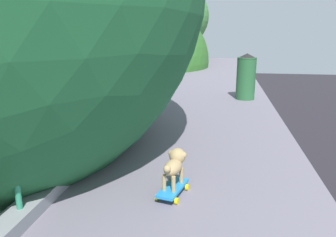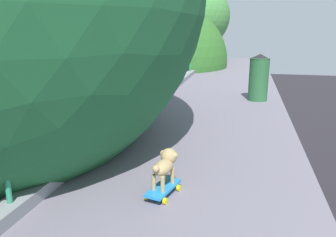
{
  "view_description": "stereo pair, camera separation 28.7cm",
  "coord_description": "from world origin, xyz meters",
  "views": [
    {
      "loc": [
        1.19,
        0.42,
        7.51
      ],
      "look_at": [
        0.61,
        4.19,
        6.49
      ],
      "focal_mm": 36.46,
      "sensor_mm": 36.0,
      "label": 1
    },
    {
      "loc": [
        1.47,
        0.48,
        7.51
      ],
      "look_at": [
        0.61,
        4.19,
        6.49
      ],
      "focal_mm": 36.46,
      "sensor_mm": 36.0,
      "label": 2
    }
  ],
  "objects": [
    {
      "name": "city_bus",
      "position": [
        -8.14,
        20.66,
        1.99
      ],
      "size": [
        2.61,
        10.05,
        3.55
      ],
      "color": "beige",
      "rests_on": "ground"
    },
    {
      "name": "roadside_tree_far",
      "position": [
        -1.77,
        13.16,
        6.25
      ],
      "size": [
        5.02,
        5.02,
        8.47
      ],
      "color": "brown",
      "rests_on": "ground"
    },
    {
      "name": "roadside_tree_farthest",
      "position": [
        -1.6,
        17.1,
        7.89
      ],
      "size": [
        4.31,
        4.31,
        9.76
      ],
      "color": "#4A3E32",
      "rests_on": "ground"
    },
    {
      "name": "toy_skateboard",
      "position": [
        0.82,
        3.11,
        6.15
      ],
      "size": [
        0.27,
        0.44,
        0.08
      ],
      "color": "#2182D2",
      "rests_on": "overpass_deck"
    },
    {
      "name": "small_dog",
      "position": [
        0.83,
        3.15,
        6.37
      ],
      "size": [
        0.21,
        0.37,
        0.31
      ],
      "color": "tan",
      "rests_on": "toy_skateboard"
    },
    {
      "name": "litter_bin",
      "position": [
        1.7,
        7.44,
        6.56
      ],
      "size": [
        0.39,
        0.39,
        0.92
      ],
      "color": "#285E34",
      "rests_on": "overpass_deck"
    }
  ]
}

